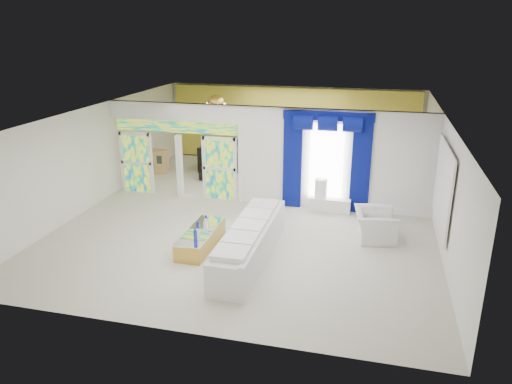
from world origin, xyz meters
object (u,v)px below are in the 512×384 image
(coffee_table, at_px, (201,239))
(console_table, at_px, (330,205))
(armchair, at_px, (375,225))
(white_sofa, at_px, (250,244))
(grand_piano, at_px, (226,157))

(coffee_table, bearing_deg, console_table, 48.89)
(coffee_table, xyz_separation_m, armchair, (4.19, 1.58, 0.16))
(coffee_table, bearing_deg, white_sofa, -12.53)
(white_sofa, distance_m, armchair, 3.40)
(console_table, height_order, grand_piano, grand_piano)
(armchair, bearing_deg, grand_piano, 39.47)
(console_table, bearing_deg, white_sofa, -112.98)
(console_table, relative_size, grand_piano, 0.64)
(armchair, xyz_separation_m, grand_piano, (-5.66, 5.28, 0.09))
(console_table, distance_m, grand_piano, 5.63)
(coffee_table, bearing_deg, armchair, 20.65)
(console_table, xyz_separation_m, armchair, (1.32, -1.71, 0.18))
(white_sofa, height_order, console_table, white_sofa)
(console_table, xyz_separation_m, grand_piano, (-4.35, 3.56, 0.28))
(coffee_table, relative_size, armchair, 1.67)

